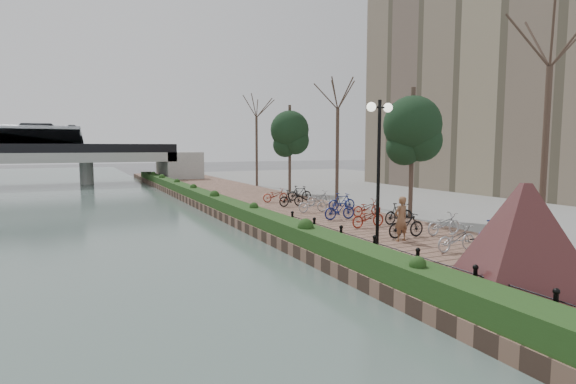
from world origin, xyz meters
TOP-DOWN VIEW (x-y plane):
  - ground at (0.00, 0.00)m, footprint 220.00×220.00m
  - promenade at (4.00, 17.50)m, footprint 8.00×75.00m
  - inland_pavement at (20.00, 17.50)m, footprint 24.00×75.00m
  - hedge at (0.60, 20.00)m, footprint 1.10×56.00m
  - chain_fence at (1.40, 2.00)m, footprint 0.10×14.10m
  - granite_monument at (2.66, -1.28)m, footprint 4.66×4.66m
  - lamppost at (2.38, 4.18)m, footprint 1.02×0.32m
  - motorcycle at (3.27, 0.10)m, footprint 0.77×1.58m
  - pedestrian at (4.00, 4.87)m, footprint 0.67×0.48m
  - bicycle_parking at (5.49, 10.36)m, footprint 2.40×17.32m
  - street_trees at (8.00, 12.68)m, footprint 3.20×37.12m

SIDE VIEW (x-z plane):
  - ground at x=0.00m, z-range 0.00..0.00m
  - promenade at x=4.00m, z-range 0.00..0.50m
  - inland_pavement at x=20.00m, z-range 0.00..0.50m
  - hedge at x=0.60m, z-range 0.50..1.10m
  - chain_fence at x=1.40m, z-range 0.50..1.20m
  - bicycle_parking at x=5.49m, z-range 0.47..1.47m
  - motorcycle at x=3.27m, z-range 0.50..1.45m
  - pedestrian at x=4.00m, z-range 0.50..2.22m
  - granite_monument at x=2.66m, z-range 0.52..3.24m
  - street_trees at x=8.00m, z-range 0.29..7.09m
  - lamppost at x=2.38m, z-range 1.62..6.81m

